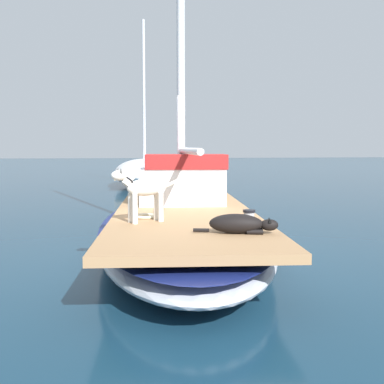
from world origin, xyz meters
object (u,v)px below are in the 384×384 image
(dog_black, at_px, (239,224))
(moored_boat_far_astern, at_px, (144,172))
(dog_white, at_px, (142,190))
(coiled_rope, at_px, (145,216))
(deck_winch, at_px, (249,219))
(sailboat_main, at_px, (183,228))

(dog_black, distance_m, moored_boat_far_astern, 14.72)
(dog_white, distance_m, dog_black, 1.44)
(dog_white, relative_size, coiled_rope, 2.77)
(deck_winch, height_order, coiled_rope, deck_winch)
(dog_black, relative_size, deck_winch, 4.50)
(dog_white, distance_m, coiled_rope, 0.56)
(dog_white, distance_m, deck_winch, 1.41)
(deck_winch, bearing_deg, moored_boat_far_astern, 92.87)
(dog_black, relative_size, coiled_rope, 2.91)
(deck_winch, bearing_deg, dog_white, 156.79)
(deck_winch, relative_size, coiled_rope, 0.65)
(dog_black, height_order, coiled_rope, dog_black)
(sailboat_main, height_order, dog_white, dog_white)
(moored_boat_far_astern, bearing_deg, dog_white, -92.26)
(dog_white, height_order, moored_boat_far_astern, moored_boat_far_astern)
(dog_white, bearing_deg, moored_boat_far_astern, 87.74)
(coiled_rope, bearing_deg, sailboat_main, 55.97)
(coiled_rope, xyz_separation_m, moored_boat_far_astern, (0.50, 13.38, -0.09))
(dog_white, bearing_deg, sailboat_main, 62.75)
(dog_black, bearing_deg, coiled_rope, 126.93)
(sailboat_main, relative_size, dog_white, 8.27)
(sailboat_main, xyz_separation_m, dog_white, (-0.69, -1.33, 0.75))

